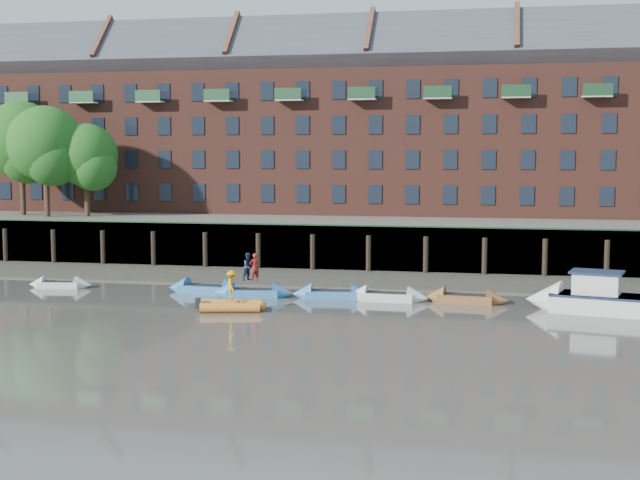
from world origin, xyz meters
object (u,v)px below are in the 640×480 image
(rowboat_6, at_px, (466,299))
(motor_launch, at_px, (583,298))
(rowboat_3, at_px, (253,293))
(rib_tender, at_px, (234,306))
(person_rib_crew, at_px, (232,285))
(rowboat_5, at_px, (387,297))
(rowboat_2, at_px, (206,289))
(rowboat_0, at_px, (60,285))
(person_rower_a, at_px, (255,268))
(rowboat_4, at_px, (332,294))
(person_rower_b, at_px, (249,267))

(rowboat_6, relative_size, motor_launch, 0.68)
(rowboat_6, bearing_deg, rowboat_3, -172.21)
(rowboat_3, distance_m, rowboat_6, 12.23)
(rib_tender, relative_size, person_rib_crew, 2.22)
(rowboat_5, xyz_separation_m, person_rib_crew, (-7.71, -4.79, 1.12))
(rowboat_2, xyz_separation_m, rib_tender, (3.34, -5.33, 0.01))
(rowboat_0, bearing_deg, person_rower_a, -11.90)
(person_rib_crew, bearing_deg, rowboat_0, 45.18)
(rowboat_6, relative_size, rib_tender, 1.36)
(rowboat_2, relative_size, rowboat_6, 1.04)
(motor_launch, height_order, person_rower_a, person_rower_a)
(rowboat_3, distance_m, rowboat_4, 4.60)
(rib_tender, bearing_deg, rowboat_5, 19.98)
(rowboat_0, bearing_deg, rowboat_2, -8.52)
(rowboat_0, distance_m, rowboat_6, 24.95)
(person_rower_b, bearing_deg, person_rib_crew, -139.16)
(rowboat_2, bearing_deg, rib_tender, -53.48)
(rowboat_2, bearing_deg, rowboat_0, -176.87)
(rib_tender, height_order, person_rower_a, person_rower_a)
(rowboat_2, relative_size, motor_launch, 0.70)
(rib_tender, xyz_separation_m, motor_launch, (18.15, 3.38, 0.46))
(rowboat_6, bearing_deg, rib_tender, -151.58)
(person_rib_crew, bearing_deg, motor_launch, -101.25)
(rowboat_2, bearing_deg, motor_launch, -0.71)
(rowboat_5, relative_size, person_rower_a, 2.86)
(rowboat_2, bearing_deg, person_rib_crew, -54.13)
(rowboat_6, relative_size, person_rower_a, 2.91)
(rowboat_2, xyz_separation_m, rowboat_4, (7.68, -0.32, -0.02))
(rowboat_3, relative_size, person_rower_b, 2.93)
(rowboat_6, bearing_deg, rowboat_4, -174.37)
(rowboat_3, distance_m, motor_launch, 18.42)
(rowboat_3, relative_size, person_rib_crew, 3.01)
(rowboat_6, distance_m, motor_launch, 6.37)
(rowboat_4, height_order, person_rower_a, person_rower_a)
(person_rower_b, xyz_separation_m, person_rib_crew, (0.46, -4.82, -0.37))
(rowboat_3, height_order, person_rower_a, person_rower_a)
(person_rower_a, bearing_deg, rowboat_0, -45.01)
(person_rower_b, bearing_deg, rowboat_5, -54.89)
(rowboat_6, xyz_separation_m, person_rower_b, (-12.57, -0.11, 1.49))
(rowboat_5, distance_m, person_rower_a, 7.86)
(rowboat_6, distance_m, person_rib_crew, 13.12)
(motor_launch, relative_size, person_rib_crew, 4.48)
(rowboat_3, xyz_separation_m, rowboat_6, (12.23, 0.40, 0.00))
(rowboat_2, relative_size, person_rower_b, 3.05)
(person_rower_a, xyz_separation_m, person_rower_b, (-0.47, 0.38, -0.01))
(rowboat_3, relative_size, rowboat_4, 1.02)
(motor_launch, bearing_deg, person_rower_b, 8.76)
(rowboat_3, xyz_separation_m, person_rib_crew, (0.12, -4.53, 1.12))
(rowboat_2, bearing_deg, rowboat_4, 2.10)
(person_rower_a, height_order, person_rib_crew, person_rower_a)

